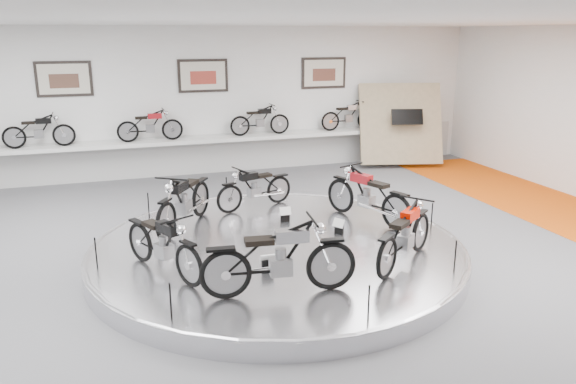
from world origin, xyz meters
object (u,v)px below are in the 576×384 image
object	(u,v)px
bike_c	(184,200)
bike_e	(279,258)
bike_d	(163,243)
bike_b	(255,187)
bike_f	(405,234)
bike_a	(368,195)
display_platform	(277,252)
shelf	(207,140)

from	to	relation	value
bike_c	bike_e	bearing A→B (deg)	48.44
bike_e	bike_d	bearing A→B (deg)	146.42
bike_b	bike_f	xyz separation A→B (m)	(1.45, -3.58, 0.05)
bike_b	bike_c	bearing A→B (deg)	8.66
bike_d	bike_a	bearing A→B (deg)	80.98
display_platform	bike_d	world-z (taller)	bike_d
display_platform	shelf	bearing A→B (deg)	90.00
display_platform	shelf	world-z (taller)	shelf
bike_d	bike_b	bearing A→B (deg)	115.19
bike_b	bike_e	size ratio (longest dim) A/B	0.82
shelf	bike_d	world-z (taller)	bike_d
bike_c	bike_e	world-z (taller)	bike_e
bike_a	bike_d	world-z (taller)	bike_a
display_platform	bike_b	distance (m)	2.22
bike_d	bike_f	distance (m)	3.70
display_platform	bike_a	size ratio (longest dim) A/B	3.58
bike_b	bike_e	world-z (taller)	bike_e
bike_b	bike_d	world-z (taller)	bike_d
display_platform	bike_a	bearing A→B (deg)	17.91
bike_c	bike_e	xyz separation A→B (m)	(0.83, -3.21, 0.01)
shelf	bike_b	world-z (taller)	bike_b
display_platform	bike_e	size ratio (longest dim) A/B	3.45
display_platform	bike_d	bearing A→B (deg)	-162.64
bike_e	bike_f	bearing A→B (deg)	17.33
bike_a	bike_c	xyz separation A→B (m)	(-3.39, 0.71, 0.01)
shelf	bike_c	bearing A→B (deg)	-105.28
bike_f	bike_b	bearing A→B (deg)	74.24
bike_d	bike_e	bearing A→B (deg)	22.77
display_platform	bike_a	xyz separation A→B (m)	(2.02, 0.65, 0.68)
shelf	bike_f	distance (m)	8.02
shelf	bike_a	xyz separation A→B (m)	(2.02, -5.75, -0.17)
bike_a	bike_b	xyz separation A→B (m)	(-1.83, 1.48, -0.08)
bike_f	display_platform	bearing A→B (deg)	100.59
bike_a	bike_d	distance (m)	4.19
shelf	bike_e	world-z (taller)	bike_e
shelf	bike_b	size ratio (longest dim) A/B	7.22
bike_c	shelf	bearing A→B (deg)	-161.33
shelf	bike_f	world-z (taller)	bike_f
bike_a	bike_b	world-z (taller)	bike_a
bike_a	bike_f	bearing A→B (deg)	147.29
bike_d	bike_f	size ratio (longest dim) A/B	0.98
display_platform	bike_c	distance (m)	2.05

